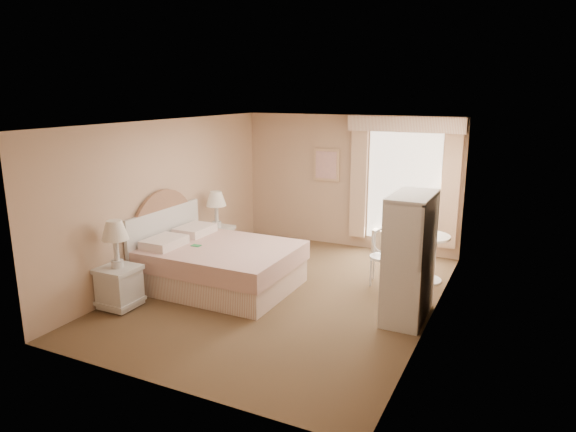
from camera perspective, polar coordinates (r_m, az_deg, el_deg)
The scene contains 9 objects.
room at distance 7.32m, azimuth -0.32°, elevation 0.48°, with size 4.21×5.51×2.51m.
window at distance 9.42m, azimuth 12.65°, elevation 3.70°, with size 2.05×0.22×2.51m.
framed_art at distance 9.89m, azimuth 4.29°, elevation 5.69°, with size 0.52×0.04×0.62m.
bed at distance 7.95m, azimuth -8.15°, elevation -5.18°, with size 2.20×1.74×1.54m.
nightstand_near at distance 7.44m, azimuth -18.33°, elevation -6.34°, with size 0.51×0.51×1.23m.
nightstand_far at distance 9.24m, azimuth -7.88°, elevation -1.93°, with size 0.49×0.49×1.20m.
round_table at distance 8.33m, azimuth 15.10°, elevation -3.71°, with size 0.71×0.71×0.75m.
cafe_chair at distance 8.10m, azimuth 10.60°, elevation -3.95°, with size 0.47×0.47×0.86m.
armoire at distance 6.88m, azimuth 13.35°, elevation -5.60°, with size 0.50×1.00×1.67m.
Camera 1 is at (3.14, -6.40, 2.93)m, focal length 32.00 mm.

